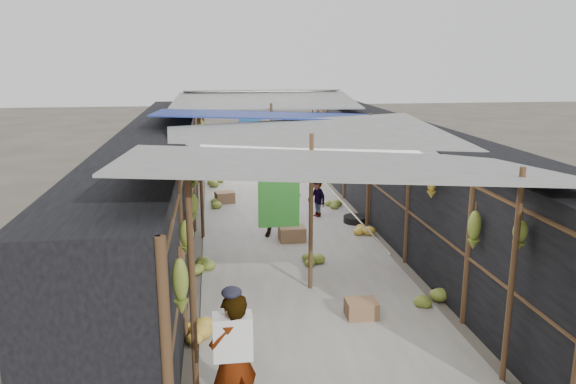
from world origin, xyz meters
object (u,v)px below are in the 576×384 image
crate_near (292,234)px  vendor_seated (317,197)px  vendor_elderly (233,360)px  black_basin (355,220)px  shopper_blue (283,199)px

crate_near → vendor_seated: vendor_seated is taller
crate_near → vendor_elderly: bearing=-105.2°
black_basin → vendor_seated: bearing=141.9°
vendor_elderly → vendor_seated: vendor_elderly is taller
crate_near → vendor_elderly: (-1.45, -5.85, 0.57)m
crate_near → vendor_seated: size_ratio=0.54×
crate_near → shopper_blue: bearing=108.9°
black_basin → vendor_elderly: size_ratio=0.38×
black_basin → vendor_seated: size_ratio=0.56×
crate_near → vendor_elderly: 6.06m
crate_near → vendor_elderly: size_ratio=0.37×
vendor_elderly → shopper_blue: size_ratio=0.89×
crate_near → black_basin: crate_near is taller
vendor_elderly → shopper_blue: shopper_blue is taller
black_basin → vendor_elderly: 7.65m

